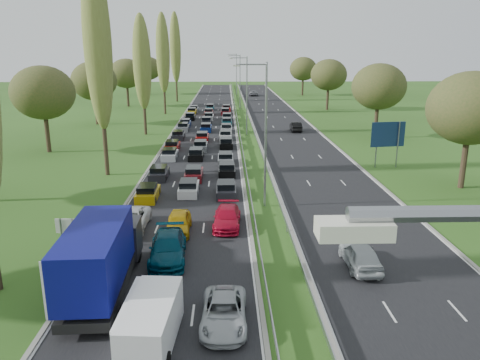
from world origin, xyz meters
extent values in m
plane|color=#284B17|center=(4.50, 80.00, 0.00)|extent=(260.00, 260.00, 0.00)
cube|color=black|center=(-2.25, 82.50, 0.00)|extent=(10.50, 215.00, 0.04)
cube|color=black|center=(11.25, 82.50, 0.00)|extent=(10.50, 215.00, 0.04)
cube|color=gray|center=(3.35, 82.50, 0.55)|extent=(0.06, 215.00, 0.32)
cube|color=gray|center=(5.65, 82.50, 0.55)|extent=(0.06, 215.00, 0.32)
cylinder|color=gray|center=(4.50, 43.00, 6.00)|extent=(0.18, 0.18, 12.00)
cylinder|color=gray|center=(4.50, 78.00, 6.00)|extent=(0.18, 0.18, 12.00)
cylinder|color=gray|center=(4.50, 113.00, 6.00)|extent=(0.18, 0.18, 12.00)
cylinder|color=gray|center=(4.50, 148.00, 6.00)|extent=(0.18, 0.18, 12.00)
cylinder|color=#2D2116|center=(-11.50, 54.00, 3.96)|extent=(0.44, 0.44, 7.92)
ellipsoid|color=olive|center=(-11.50, 54.00, 13.64)|extent=(2.80, 2.80, 17.60)
cylinder|color=#2D2116|center=(-11.50, 79.00, 3.24)|extent=(0.44, 0.44, 6.48)
ellipsoid|color=olive|center=(-11.50, 79.00, 11.16)|extent=(2.80, 2.80, 14.40)
cylinder|color=#2D2116|center=(-11.50, 104.00, 3.60)|extent=(0.44, 0.44, 7.20)
ellipsoid|color=olive|center=(-11.50, 104.00, 12.40)|extent=(2.80, 2.80, 16.00)
cylinder|color=#2D2116|center=(-11.50, 129.00, 3.96)|extent=(0.44, 0.44, 7.92)
ellipsoid|color=olive|center=(-11.50, 129.00, 13.64)|extent=(2.80, 2.80, 17.60)
cylinder|color=#2D2116|center=(-22.00, 66.00, 2.42)|extent=(0.56, 0.56, 4.84)
ellipsoid|color=#38471E|center=(-22.00, 66.00, 7.70)|extent=(8.00, 8.00, 6.80)
cylinder|color=#2D2116|center=(-22.00, 90.00, 2.42)|extent=(0.56, 0.56, 4.84)
ellipsoid|color=#38471E|center=(-22.00, 90.00, 7.70)|extent=(8.00, 8.00, 6.80)
cylinder|color=#2D2116|center=(-22.00, 118.00, 2.42)|extent=(0.56, 0.56, 4.84)
ellipsoid|color=#38471E|center=(-22.00, 118.00, 7.70)|extent=(8.00, 8.00, 6.80)
cylinder|color=#2D2116|center=(-22.00, 150.00, 2.42)|extent=(0.56, 0.56, 4.84)
ellipsoid|color=#38471E|center=(-22.00, 150.00, 7.70)|extent=(8.00, 8.00, 6.80)
cylinder|color=#2D2116|center=(24.00, 48.00, 2.42)|extent=(0.56, 0.56, 4.84)
ellipsoid|color=#38471E|center=(24.00, 48.00, 7.70)|extent=(8.00, 8.00, 6.80)
cylinder|color=#2D2116|center=(24.00, 75.00, 2.42)|extent=(0.56, 0.56, 4.84)
ellipsoid|color=#38471E|center=(24.00, 75.00, 7.70)|extent=(8.00, 8.00, 6.80)
cylinder|color=#2D2116|center=(24.00, 110.00, 2.42)|extent=(0.56, 0.56, 4.84)
ellipsoid|color=#38471E|center=(24.00, 110.00, 7.70)|extent=(8.00, 8.00, 6.80)
cylinder|color=#2D2116|center=(24.00, 145.00, 2.42)|extent=(0.56, 0.56, 4.84)
ellipsoid|color=#38471E|center=(24.00, 145.00, 7.70)|extent=(8.00, 8.00, 6.80)
cube|color=#BF990C|center=(-5.79, 45.23, 0.44)|extent=(1.75, 4.00, 0.80)
cube|color=black|center=(-5.74, 52.26, 0.44)|extent=(1.75, 4.00, 0.80)
cube|color=#B2B7BC|center=(-5.67, 61.31, 0.44)|extent=(1.75, 4.00, 0.80)
cube|color=#A50C0A|center=(-5.92, 66.55, 0.44)|extent=(1.75, 4.00, 0.80)
cube|color=black|center=(-5.90, 74.57, 0.44)|extent=(1.75, 4.00, 0.80)
cube|color=slate|center=(-5.83, 82.36, 0.44)|extent=(1.75, 4.00, 0.80)
cube|color=navy|center=(-5.86, 86.79, 0.44)|extent=(1.75, 4.00, 0.80)
cube|color=black|center=(-5.60, 95.24, 0.44)|extent=(1.75, 4.00, 0.80)
cube|color=#BF990C|center=(-5.86, 103.39, 0.44)|extent=(1.75, 4.00, 0.80)
cube|color=slate|center=(-5.71, 107.54, 0.44)|extent=(1.75, 4.00, 0.80)
cube|color=silver|center=(-2.25, 46.71, 0.44)|extent=(1.75, 4.00, 0.80)
cube|color=#590F14|center=(-2.10, 51.87, 0.44)|extent=(1.75, 4.00, 0.80)
cube|color=black|center=(-2.44, 61.33, 0.44)|extent=(1.75, 4.00, 0.80)
cube|color=slate|center=(-2.16, 66.49, 0.44)|extent=(1.75, 4.00, 0.80)
cube|color=#A50C0A|center=(-2.25, 73.13, 0.44)|extent=(1.75, 4.00, 0.80)
cube|color=navy|center=(-2.05, 81.66, 0.44)|extent=(1.75, 4.00, 0.80)
cube|color=black|center=(-2.26, 89.30, 0.44)|extent=(1.75, 4.00, 0.80)
cube|color=silver|center=(-2.05, 95.28, 0.44)|extent=(1.75, 4.00, 0.80)
cube|color=#A50C0A|center=(-2.27, 101.96, 0.44)|extent=(1.75, 4.00, 0.80)
cube|color=#053F4C|center=(-2.28, 110.13, 0.44)|extent=(1.75, 4.00, 0.80)
cube|color=black|center=(1.21, 46.12, 0.44)|extent=(1.75, 4.00, 0.80)
cube|color=black|center=(1.31, 53.59, 0.44)|extent=(1.75, 4.00, 0.80)
cube|color=slate|center=(1.16, 58.71, 0.44)|extent=(1.75, 4.00, 0.80)
cube|color=black|center=(1.26, 68.38, 0.44)|extent=(1.75, 4.00, 0.80)
cube|color=silver|center=(1.14, 74.45, 0.44)|extent=(1.75, 4.00, 0.80)
cube|color=silver|center=(1.29, 80.95, 0.44)|extent=(1.75, 4.00, 0.80)
cube|color=#053F4C|center=(1.38, 88.13, 0.44)|extent=(1.75, 4.00, 0.80)
cube|color=black|center=(1.42, 94.44, 0.44)|extent=(1.75, 4.00, 0.80)
cube|color=#590F14|center=(1.10, 102.46, 0.44)|extent=(1.75, 4.00, 0.80)
cube|color=#A50C0A|center=(1.38, 108.78, 0.44)|extent=(1.75, 4.00, 0.80)
imported|color=silver|center=(-5.91, 37.90, 0.75)|extent=(2.52, 5.30, 1.46)
imported|color=#053A4D|center=(-2.49, 32.54, 0.82)|extent=(2.53, 5.60, 1.59)
imported|color=#B38C0B|center=(-2.27, 37.16, 0.76)|extent=(1.80, 4.38, 1.49)
imported|color=#A7ACB1|center=(1.08, 25.11, 0.68)|extent=(2.29, 4.78, 1.31)
imported|color=#B30B26|center=(1.27, 38.26, 0.72)|extent=(2.23, 4.95, 1.41)
imported|color=#ACB3B6|center=(9.40, 31.14, 0.79)|extent=(1.87, 4.56, 1.55)
imported|color=black|center=(12.76, 81.35, 0.78)|extent=(1.68, 4.62, 1.51)
imported|color=gray|center=(9.49, 144.46, 0.79)|extent=(2.89, 5.67, 1.54)
cube|color=black|center=(-5.53, 28.69, 0.72)|extent=(2.60, 9.76, 0.50)
cube|color=#0B0D65|center=(-5.53, 27.50, 2.68)|extent=(2.71, 7.37, 2.92)
cube|color=silver|center=(-5.53, 23.84, 2.68)|extent=(2.64, 0.06, 2.82)
cube|color=black|center=(-5.53, 32.38, 1.57)|extent=(2.64, 2.38, 2.20)
cylinder|color=black|center=(-5.53, 32.37, 0.52)|extent=(2.28, 1.00, 1.00)
cylinder|color=black|center=(-5.53, 25.01, 0.52)|extent=(2.28, 1.00, 1.00)
cube|color=white|center=(-2.43, 24.01, 1.02)|extent=(1.91, 4.78, 1.91)
cube|color=black|center=(-2.43, 26.11, 0.93)|extent=(1.86, 0.76, 1.53)
cylinder|color=black|center=(-3.24, 25.53, 0.34)|extent=(0.24, 0.65, 0.65)
cylinder|color=black|center=(-1.62, 22.48, 0.34)|extent=(0.24, 0.65, 0.65)
cube|color=white|center=(-2.17, 23.69, 1.09)|extent=(2.03, 5.08, 2.03)
cube|color=black|center=(-2.17, 25.92, 0.98)|extent=(1.98, 0.81, 1.62)
cylinder|color=black|center=(-3.03, 25.31, 0.37)|extent=(0.25, 0.69, 0.69)
cylinder|color=black|center=(-1.30, 22.06, 0.37)|extent=(0.25, 0.69, 0.69)
cylinder|color=gray|center=(-9.80, 34.56, 1.05)|extent=(0.16, 0.16, 2.10)
cylinder|color=gray|center=(-9.00, 34.56, 1.05)|extent=(0.16, 0.16, 2.10)
cube|color=silver|center=(-9.40, 34.56, 1.60)|extent=(1.50, 0.18, 1.00)
cylinder|color=gray|center=(18.20, 56.36, 2.60)|extent=(0.16, 0.16, 5.20)
cylinder|color=gray|center=(20.60, 56.36, 2.60)|extent=(0.16, 0.16, 5.20)
cube|color=navy|center=(19.40, 56.36, 3.80)|extent=(3.97, 0.69, 2.80)
camera|label=1|loc=(1.25, 5.11, 12.85)|focal=35.00mm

